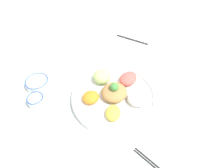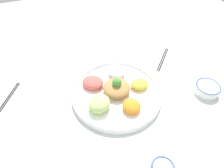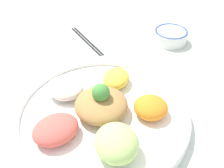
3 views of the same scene
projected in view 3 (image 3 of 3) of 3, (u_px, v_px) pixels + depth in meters
The scene contains 4 objects.
ground_plane at pixel (87, 115), 0.64m from camera, with size 2.40×2.40×0.00m, color silver.
salad_platter at pixel (101, 113), 0.61m from camera, with size 0.42×0.42×0.10m.
rice_bowl_blue at pixel (171, 36), 0.89m from camera, with size 0.11×0.11×0.04m.
chopsticks_pair_near at pixel (87, 40), 0.91m from camera, with size 0.17×0.16×0.01m.
Camera 3 is at (-0.17, 0.41, 0.47)m, focal length 42.00 mm.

